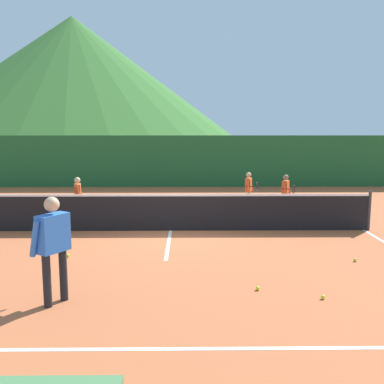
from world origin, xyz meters
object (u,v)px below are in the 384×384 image
student_0 (78,195)px  student_2 (286,190)px  instructor (53,240)px  tennis_net (170,212)px  tennis_ball_0 (60,244)px  tennis_ball_4 (355,260)px  tennis_ball_2 (258,288)px  student_1 (249,187)px  tennis_ball_1 (323,297)px  tennis_ball_6 (68,255)px

student_0 → student_2: 6.36m
instructor → student_0: bearing=100.6°
tennis_net → student_0: (-2.72, 1.27, 0.26)m
student_2 → tennis_ball_0: (-6.05, -3.73, -0.70)m
student_0 → tennis_ball_4: bearing=-31.0°
tennis_ball_0 → tennis_ball_2: same height
tennis_ball_4 → tennis_ball_2: bearing=-145.4°
student_2 → student_1: bearing=156.1°
tennis_ball_2 → tennis_net: bearing=111.0°
student_0 → tennis_ball_1: (5.32, -5.88, -0.73)m
tennis_net → instructor: bearing=-108.7°
student_2 → tennis_ball_2: 6.86m
tennis_ball_2 → instructor: bearing=-171.3°
student_0 → instructor: bearing=-79.4°
tennis_ball_4 → tennis_ball_6: same height
tennis_ball_0 → tennis_net: bearing=29.5°
tennis_net → student_1: bearing=48.9°
instructor → tennis_ball_2: size_ratio=24.65×
student_2 → tennis_ball_4: size_ratio=17.92×
tennis_net → tennis_ball_6: 3.14m
student_1 → tennis_ball_2: size_ratio=18.31×
student_1 → tennis_ball_4: size_ratio=18.31×
student_0 → tennis_ball_1: bearing=-47.9°
tennis_ball_6 → tennis_ball_1: bearing=-26.2°
tennis_net → tennis_ball_6: (-2.07, -2.31, -0.47)m
tennis_ball_2 → tennis_ball_4: size_ratio=1.00×
tennis_ball_1 → tennis_ball_4: 2.30m
instructor → tennis_ball_1: bearing=1.4°
tennis_ball_1 → tennis_ball_2: same height
tennis_net → student_1: (2.45, 2.81, 0.25)m
student_1 → tennis_ball_2: student_1 is taller
tennis_ball_0 → tennis_ball_4: bearing=-11.3°
tennis_net → student_0: size_ratio=8.28×
student_2 → tennis_ball_1: 7.03m
instructor → student_1: (4.05, 7.53, -0.26)m
tennis_net → tennis_ball_0: size_ratio=155.05×
tennis_ball_1 → tennis_ball_4: same height
student_1 → tennis_ball_2: 7.12m
student_2 → tennis_ball_0: bearing=-148.3°
tennis_ball_2 → tennis_ball_4: same height
instructor → student_2: 8.73m
tennis_ball_1 → tennis_ball_2: (-0.98, 0.39, 0.00)m
tennis_ball_1 → tennis_ball_6: 5.20m
student_2 → tennis_ball_4: student_2 is taller
instructor → tennis_ball_6: instructor is taller
student_0 → tennis_ball_6: student_0 is taller
tennis_ball_2 → student_1: bearing=83.3°
student_1 → student_0: bearing=-163.4°
student_2 → tennis_ball_4: 5.07m
tennis_net → tennis_ball_4: tennis_net is taller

